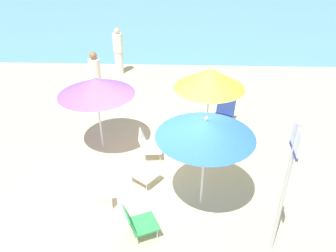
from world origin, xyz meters
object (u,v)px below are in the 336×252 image
object	(u,v)px
umbrella_blue	(206,128)
beach_bag	(103,200)
person_a	(96,78)
person_b	(118,52)
umbrella_yellow	(210,78)
beach_chair_b	(142,169)
warning_sign	(288,176)
umbrella_purple	(96,86)
beach_chair_c	(225,111)
beach_chair_a	(138,222)
beach_chair_d	(148,144)

from	to	relation	value
umbrella_blue	beach_bag	size ratio (longest dim) A/B	5.28
umbrella_blue	beach_bag	world-z (taller)	umbrella_blue
beach_bag	person_a	bearing A→B (deg)	103.79
umbrella_blue	person_a	bearing A→B (deg)	124.94
person_a	person_b	world-z (taller)	person_b
umbrella_yellow	umbrella_blue	bearing A→B (deg)	-95.67
beach_chair_b	warning_sign	size ratio (longest dim) A/B	0.32
beach_bag	umbrella_blue	bearing A→B (deg)	5.57
umbrella_purple	person_a	bearing A→B (deg)	104.99
person_b	beach_bag	distance (m)	6.78
umbrella_yellow	umbrella_purple	world-z (taller)	umbrella_yellow
umbrella_blue	umbrella_purple	bearing A→B (deg)	140.80
beach_chair_c	umbrella_yellow	bearing A→B (deg)	-5.00
umbrella_purple	person_a	xyz separation A→B (m)	(-0.61, 2.26, -0.77)
beach_chair_b	beach_chair_c	bearing A→B (deg)	88.42
umbrella_blue	beach_chair_a	xyz separation A→B (m)	(-1.09, -0.81, -1.37)
umbrella_yellow	warning_sign	bearing A→B (deg)	-72.42
warning_sign	umbrella_purple	bearing A→B (deg)	144.78
umbrella_purple	person_b	xyz separation A→B (m)	(-0.36, 4.67, -0.76)
umbrella_purple	umbrella_blue	xyz separation A→B (m)	(2.27, -1.85, 0.11)
warning_sign	beach_chair_c	bearing A→B (deg)	99.70
beach_chair_d	warning_sign	world-z (taller)	warning_sign
umbrella_blue	beach_bag	bearing A→B (deg)	-174.43
beach_chair_c	beach_chair_d	xyz separation A→B (m)	(-1.89, -1.62, -0.02)
beach_chair_b	beach_chair_c	xyz separation A→B (m)	(1.94, 2.48, 0.05)
umbrella_purple	beach_chair_c	size ratio (longest dim) A/B	2.77
person_b	beach_chair_b	bearing A→B (deg)	-85.64
beach_chair_a	beach_bag	bearing A→B (deg)	115.27
umbrella_purple	beach_chair_d	distance (m)	1.72
person_b	warning_sign	xyz separation A→B (m)	(3.74, -7.51, 0.72)
beach_chair_a	person_a	world-z (taller)	person_a
umbrella_blue	beach_chair_b	bearing A→B (deg)	151.33
beach_chair_b	beach_chair_a	bearing A→B (deg)	-49.76
umbrella_purple	beach_bag	world-z (taller)	umbrella_purple
umbrella_yellow	beach_chair_b	size ratio (longest dim) A/B	2.67
umbrella_yellow	beach_chair_a	bearing A→B (deg)	-115.18
beach_chair_c	beach_chair_d	bearing A→B (deg)	-29.49
person_a	beach_chair_c	bearing A→B (deg)	-40.73
person_b	umbrella_yellow	bearing A→B (deg)	-67.96
beach_chair_c	person_a	world-z (taller)	person_a
beach_chair_a	beach_bag	xyz separation A→B (m)	(-0.73, 0.63, -0.13)
umbrella_purple	umbrella_blue	distance (m)	2.93
beach_chair_d	umbrella_yellow	bearing A→B (deg)	12.56
umbrella_purple	umbrella_blue	bearing A→B (deg)	-39.20
beach_chair_b	beach_chair_c	world-z (taller)	beach_chair_c
person_a	beach_bag	size ratio (longest dim) A/B	4.43
person_b	beach_chair_d	bearing A→B (deg)	-82.86
umbrella_purple	beach_chair_a	bearing A→B (deg)	-66.14
beach_chair_c	beach_bag	size ratio (longest dim) A/B	1.82
umbrella_blue	warning_sign	distance (m)	1.49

